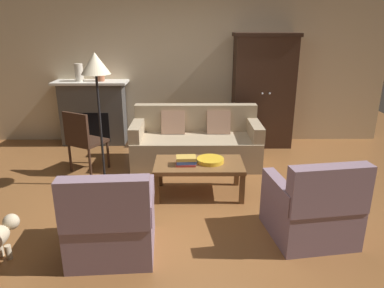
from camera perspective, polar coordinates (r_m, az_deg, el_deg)
name	(u,v)px	position (r m, az deg, el deg)	size (l,w,h in m)	color
ground_plane	(178,203)	(4.46, -2.26, -9.18)	(9.60, 9.60, 0.00)	brown
back_wall	(181,63)	(6.53, -1.71, 12.67)	(7.20, 0.10, 2.80)	beige
fireplace	(93,112)	(6.64, -15.24, 4.84)	(1.26, 0.48, 1.12)	#4C4947
armoire	(263,91)	(6.39, 11.06, 8.21)	(1.06, 0.57, 1.91)	#382319
couch	(196,143)	(5.55, 0.63, 0.14)	(1.92, 0.85, 0.86)	tan
coffee_table	(199,167)	(4.52, 1.09, -3.63)	(1.10, 0.60, 0.42)	brown
fruit_bowl	(210,160)	(4.52, 2.89, -2.56)	(0.34, 0.34, 0.05)	gold
book_stack	(186,161)	(4.42, -0.94, -2.64)	(0.25, 0.18, 0.11)	#B73833
mantel_vase_cream	(79,72)	(6.55, -17.35, 10.70)	(0.14, 0.14, 0.29)	beige
mantel_vase_terracotta	(100,73)	(6.46, -14.22, 10.72)	(0.13, 0.13, 0.26)	#A86042
armchair_near_left	(111,223)	(3.51, -12.54, -12.03)	(0.82, 0.82, 0.88)	gray
armchair_near_right	(312,209)	(3.85, 18.34, -9.70)	(0.88, 0.88, 0.88)	gray
side_chair_wooden	(83,138)	(5.39, -16.76, 0.91)	(0.60, 0.60, 0.90)	#382319
floor_lamp	(96,72)	(4.63, -14.87, 10.92)	(0.36, 0.36, 1.74)	black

